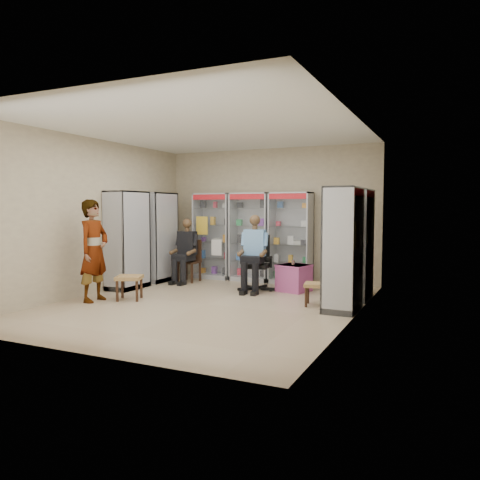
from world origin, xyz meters
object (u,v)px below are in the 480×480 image
at_px(cabinet_back_right, 291,238).
at_px(woven_stool_b, 129,288).
at_px(cabinet_back_left, 214,236).
at_px(cabinet_back_mid, 251,237).
at_px(cabinet_left_far, 158,237).
at_px(woven_stool_a, 316,294).
at_px(standing_man, 94,251).
at_px(cabinet_right_far, 356,244).
at_px(seated_shopkeeper, 255,255).
at_px(pink_trunk, 294,278).
at_px(cabinet_right_near, 343,249).
at_px(office_chair, 256,263).
at_px(wooden_chair, 189,261).
at_px(cabinet_left_near, 127,240).

height_order(cabinet_back_right, woven_stool_b, cabinet_back_right).
bearing_deg(cabinet_back_left, cabinet_back_mid, 0.00).
xyz_separation_m(cabinet_left_far, woven_stool_a, (3.98, -1.13, -0.81)).
relative_size(cabinet_left_far, standing_man, 1.10).
distance_m(cabinet_right_far, seated_shopkeeper, 2.00).
bearing_deg(cabinet_back_right, cabinet_back_left, 180.00).
bearing_deg(cabinet_right_far, woven_stool_a, 152.59).
relative_size(pink_trunk, standing_man, 0.31).
height_order(cabinet_right_near, seated_shopkeeper, cabinet_right_near).
xyz_separation_m(woven_stool_b, standing_man, (-0.49, -0.35, 0.69)).
distance_m(cabinet_back_mid, cabinet_right_near, 3.41).
height_order(woven_stool_a, standing_man, standing_man).
bearing_deg(office_chair, wooden_chair, 159.65).
bearing_deg(cabinet_left_far, standing_man, 6.68).
bearing_deg(office_chair, pink_trunk, 10.53).
distance_m(wooden_chair, office_chair, 1.85).
bearing_deg(seated_shopkeeper, cabinet_left_near, -168.88).
distance_m(cabinet_back_mid, standing_man, 3.69).
height_order(cabinet_back_right, office_chair, cabinet_back_right).
bearing_deg(cabinet_left_far, office_chair, 85.17).
xyz_separation_m(cabinet_back_mid, cabinet_back_right, (0.95, 0.00, 0.00)).
bearing_deg(wooden_chair, cabinet_right_far, -6.04).
bearing_deg(pink_trunk, cabinet_back_right, 112.61).
height_order(cabinet_left_far, wooden_chair, cabinet_left_far).
bearing_deg(cabinet_back_left, cabinet_left_near, -114.61).
bearing_deg(woven_stool_a, cabinet_right_near, -19.85).
relative_size(cabinet_right_near, standing_man, 1.10).
bearing_deg(standing_man, cabinet_left_near, 9.66).
bearing_deg(cabinet_left_near, wooden_chair, 152.39).
height_order(cabinet_back_mid, office_chair, cabinet_back_mid).
distance_m(seated_shopkeeper, pink_trunk, 0.90).
xyz_separation_m(seated_shopkeeper, woven_stool_b, (-1.72, -1.78, -0.49)).
distance_m(cabinet_right_near, cabinet_left_far, 4.65).
height_order(cabinet_back_left, cabinet_left_near, same).
bearing_deg(standing_man, cabinet_back_mid, -28.30).
xyz_separation_m(cabinet_left_far, seated_shopkeeper, (2.49, -0.26, -0.29)).
height_order(cabinet_right_far, seated_shopkeeper, cabinet_right_far).
bearing_deg(cabinet_left_near, cabinet_back_right, 125.65).
bearing_deg(office_chair, standing_man, -142.87).
distance_m(cabinet_right_near, pink_trunk, 1.97).
height_order(cabinet_left_far, woven_stool_b, cabinet_left_far).
relative_size(cabinet_back_mid, office_chair, 1.78).
bearing_deg(cabinet_back_right, woven_stool_b, -124.78).
bearing_deg(cabinet_back_mid, office_chair, -62.03).
xyz_separation_m(wooden_chair, seated_shopkeeper, (1.81, -0.46, 0.24)).
bearing_deg(woven_stool_a, woven_stool_b, -164.16).
distance_m(cabinet_back_left, cabinet_left_far, 1.32).
bearing_deg(pink_trunk, cabinet_right_near, -46.61).
relative_size(pink_trunk, woven_stool_a, 1.42).
height_order(cabinet_back_mid, cabinet_right_near, same).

